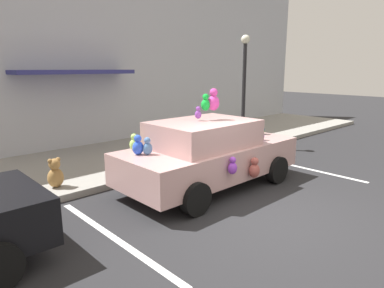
% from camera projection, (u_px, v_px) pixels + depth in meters
% --- Properties ---
extents(ground_plane, '(60.00, 60.00, 0.00)m').
position_uv_depth(ground_plane, '(255.00, 213.00, 6.37)').
color(ground_plane, '#262628').
extents(sidewalk, '(24.00, 4.00, 0.15)m').
position_uv_depth(sidewalk, '(116.00, 159.00, 9.91)').
color(sidewalk, gray).
rests_on(sidewalk, ground).
extents(storefront_building, '(24.00, 1.25, 6.40)m').
position_uv_depth(storefront_building, '(75.00, 51.00, 10.75)').
color(storefront_building, '#B2B7C1').
rests_on(storefront_building, ground).
extents(parking_stripe_front, '(0.12, 3.60, 0.01)m').
position_uv_depth(parking_stripe_front, '(300.00, 167.00, 9.34)').
color(parking_stripe_front, silver).
rests_on(parking_stripe_front, ground).
extents(parking_stripe_rear, '(0.12, 3.60, 0.01)m').
position_uv_depth(parking_stripe_rear, '(114.00, 237.00, 5.46)').
color(parking_stripe_rear, silver).
rests_on(parking_stripe_rear, ground).
extents(plush_covered_car, '(4.29, 2.14, 2.23)m').
position_uv_depth(plush_covered_car, '(209.00, 153.00, 7.63)').
color(plush_covered_car, '#BF928F').
rests_on(plush_covered_car, ground).
extents(teddy_bear_on_sidewalk, '(0.34, 0.28, 0.65)m').
position_uv_depth(teddy_bear_on_sidewalk, '(55.00, 174.00, 7.27)').
color(teddy_bear_on_sidewalk, '#9E723D').
rests_on(teddy_bear_on_sidewalk, sidewalk).
extents(street_lamp_post, '(0.28, 0.28, 3.54)m').
position_uv_depth(street_lamp_post, '(244.00, 78.00, 11.00)').
color(street_lamp_post, black).
rests_on(street_lamp_post, sidewalk).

